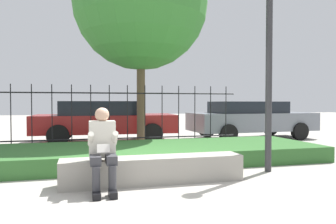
{
  "coord_description": "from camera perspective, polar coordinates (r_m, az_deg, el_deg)",
  "views": [
    {
      "loc": [
        -0.96,
        -5.12,
        1.3
      ],
      "look_at": [
        1.03,
        2.3,
        1.07
      ],
      "focal_mm": 35.0,
      "sensor_mm": 36.0,
      "label": 1
    }
  ],
  "objects": [
    {
      "name": "stone_bench",
      "position": [
        5.36,
        -2.49,
        -10.27
      ],
      "size": [
        2.93,
        0.49,
        0.42
      ],
      "color": "gray",
      "rests_on": "ground_plane"
    },
    {
      "name": "street_lamp",
      "position": [
        6.45,
        17.19,
        10.17
      ],
      "size": [
        0.28,
        0.28,
        3.63
      ],
      "color": "#2D2D30",
      "rests_on": "ground_plane"
    },
    {
      "name": "grass_berm",
      "position": [
        7.2,
        -7.18,
        -7.34
      ],
      "size": [
        8.6,
        2.44,
        0.34
      ],
      "color": "#33662D",
      "rests_on": "ground_plane"
    },
    {
      "name": "person_seated_reader",
      "position": [
        4.9,
        -11.31,
        -5.84
      ],
      "size": [
        0.42,
        0.73,
        1.22
      ],
      "color": "black",
      "rests_on": "ground_plane"
    },
    {
      "name": "car_parked_center",
      "position": [
        10.83,
        -11.03,
        -1.36
      ],
      "size": [
        4.57,
        2.04,
        1.33
      ],
      "rotation": [
        0.0,
        0.0,
        -0.05
      ],
      "color": "maroon",
      "rests_on": "ground_plane"
    },
    {
      "name": "ground_plane",
      "position": [
        5.37,
        -4.33,
        -12.29
      ],
      "size": [
        60.0,
        60.0,
        0.0
      ],
      "primitive_type": "plane",
      "color": "#A8A399"
    },
    {
      "name": "car_parked_right",
      "position": [
        12.02,
        14.2,
        -1.13
      ],
      "size": [
        4.44,
        2.03,
        1.32
      ],
      "rotation": [
        0.0,
        0.0,
        0.03
      ],
      "color": "slate",
      "rests_on": "ground_plane"
    },
    {
      "name": "tree_behind_fence",
      "position": [
        9.89,
        -4.78,
        18.39
      ],
      "size": [
        3.83,
        3.83,
        6.06
      ],
      "color": "brown",
      "rests_on": "ground_plane"
    },
    {
      "name": "iron_fence",
      "position": [
        8.68,
        -8.62,
        -0.87
      ],
      "size": [
        6.6,
        0.03,
        1.75
      ],
      "color": "black",
      "rests_on": "ground_plane"
    }
  ]
}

